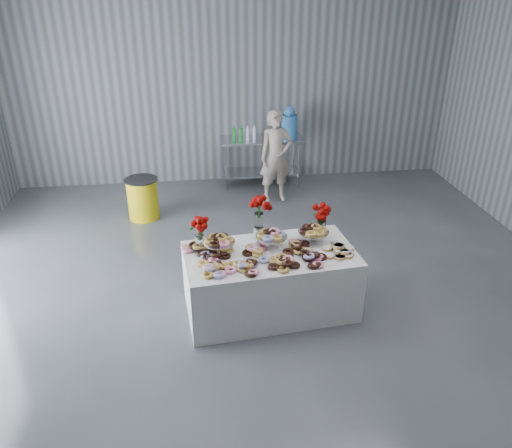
{
  "coord_description": "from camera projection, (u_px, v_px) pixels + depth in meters",
  "views": [
    {
      "loc": [
        -0.76,
        -4.52,
        3.52
      ],
      "look_at": [
        -0.08,
        0.73,
        0.87
      ],
      "focal_mm": 35.0,
      "sensor_mm": 36.0,
      "label": 1
    }
  ],
  "objects": [
    {
      "name": "drink_bottles",
      "position": [
        244.0,
        133.0,
        8.77
      ],
      "size": [
        0.54,
        0.08,
        0.27
      ],
      "primitive_type": null,
      "color": "#268C33",
      "rests_on": "prep_table"
    },
    {
      "name": "bouquet_left",
      "position": [
        199.0,
        226.0,
        5.48
      ],
      "size": [
        0.26,
        0.26,
        0.42
      ],
      "color": "white",
      "rests_on": "display_table"
    },
    {
      "name": "display_table",
      "position": [
        270.0,
        281.0,
        5.72
      ],
      "size": [
        1.99,
        1.18,
        0.75
      ],
      "primitive_type": "cube",
      "rotation": [
        0.0,
        0.0,
        0.1
      ],
      "color": "white",
      "rests_on": "ground"
    },
    {
      "name": "cake_stand_left",
      "position": [
        219.0,
        241.0,
        5.51
      ],
      "size": [
        0.36,
        0.36,
        0.17
      ],
      "color": "silver",
      "rests_on": "display_table"
    },
    {
      "name": "donut_mounds",
      "position": [
        271.0,
        251.0,
        5.48
      ],
      "size": [
        1.87,
        0.97,
        0.09
      ],
      "primitive_type": null,
      "rotation": [
        0.0,
        0.0,
        0.1
      ],
      "color": "gold",
      "rests_on": "display_table"
    },
    {
      "name": "bouquet_right",
      "position": [
        322.0,
        212.0,
        5.82
      ],
      "size": [
        0.26,
        0.26,
        0.42
      ],
      "color": "white",
      "rests_on": "display_table"
    },
    {
      "name": "cake_stand_mid",
      "position": [
        271.0,
        235.0,
        5.63
      ],
      "size": [
        0.36,
        0.36,
        0.17
      ],
      "color": "silver",
      "rests_on": "display_table"
    },
    {
      "name": "person",
      "position": [
        276.0,
        157.0,
        8.4
      ],
      "size": [
        0.62,
        0.46,
        1.56
      ],
      "primitive_type": "imported",
      "rotation": [
        0.0,
        0.0,
        0.17
      ],
      "color": "#CC8C93",
      "rests_on": "ground"
    },
    {
      "name": "ground",
      "position": [
        271.0,
        321.0,
        5.66
      ],
      "size": [
        9.0,
        9.0,
        0.0
      ],
      "primitive_type": "plane",
      "color": "#3C3F45",
      "rests_on": "ground"
    },
    {
      "name": "cake_stand_right",
      "position": [
        314.0,
        231.0,
        5.73
      ],
      "size": [
        0.36,
        0.36,
        0.17
      ],
      "color": "silver",
      "rests_on": "display_table"
    },
    {
      "name": "water_jug",
      "position": [
        289.0,
        123.0,
        8.9
      ],
      "size": [
        0.28,
        0.28,
        0.55
      ],
      "color": "#418FDD",
      "rests_on": "prep_table"
    },
    {
      "name": "trash_barrel",
      "position": [
        143.0,
        198.0,
        7.93
      ],
      "size": [
        0.52,
        0.52,
        0.67
      ],
      "rotation": [
        0.0,
        0.0,
        0.4
      ],
      "color": "yellow",
      "rests_on": "ground"
    },
    {
      "name": "danish_pile",
      "position": [
        339.0,
        248.0,
        5.54
      ],
      "size": [
        0.48,
        0.48,
        0.11
      ],
      "primitive_type": null,
      "color": "silver",
      "rests_on": "display_table"
    },
    {
      "name": "prep_table",
      "position": [
        261.0,
        153.0,
        9.08
      ],
      "size": [
        1.5,
        0.6,
        0.9
      ],
      "color": "silver",
      "rests_on": "ground"
    },
    {
      "name": "bouquet_center",
      "position": [
        259.0,
        209.0,
        5.67
      ],
      "size": [
        0.26,
        0.26,
        0.57
      ],
      "color": "silver",
      "rests_on": "display_table"
    },
    {
      "name": "room_walls",
      "position": [
        244.0,
        83.0,
        4.52
      ],
      "size": [
        8.04,
        9.04,
        4.02
      ],
      "color": "gray",
      "rests_on": "ground"
    }
  ]
}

